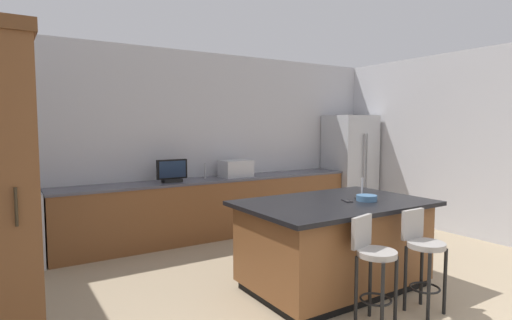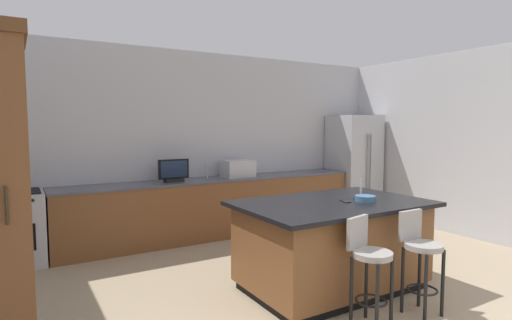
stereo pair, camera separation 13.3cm
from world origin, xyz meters
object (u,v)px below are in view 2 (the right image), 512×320
(kitchen_island, at_px, (332,244))
(fruit_bowl, at_px, (365,198))
(cell_phone, at_px, (345,201))
(refrigerator, at_px, (354,166))
(bar_stool_left, at_px, (369,262))
(tv_remote, at_px, (357,200))
(bar_stool_right, at_px, (420,253))
(tv_monitor, at_px, (174,172))
(range_oven, at_px, (9,230))
(microwave, at_px, (238,169))

(kitchen_island, relative_size, fruit_bowl, 9.16)
(cell_phone, bearing_deg, kitchen_island, 169.35)
(refrigerator, height_order, bar_stool_left, refrigerator)
(tv_remote, bearing_deg, bar_stool_left, -93.23)
(bar_stool_left, bearing_deg, tv_remote, 38.67)
(bar_stool_left, height_order, bar_stool_right, bar_stool_right)
(kitchen_island, xyz_separation_m, bar_stool_left, (-0.28, -0.79, 0.08))
(refrigerator, relative_size, bar_stool_left, 2.05)
(tv_monitor, height_order, tv_remote, tv_monitor)
(tv_monitor, height_order, cell_phone, tv_monitor)
(kitchen_island, xyz_separation_m, range_oven, (-2.96, 2.53, -0.01))
(range_oven, height_order, bar_stool_left, bar_stool_left)
(range_oven, bearing_deg, tv_monitor, -1.39)
(microwave, bearing_deg, cell_phone, -92.36)
(bar_stool_left, bearing_deg, tv_monitor, 86.70)
(microwave, distance_m, fruit_bowl, 2.70)
(microwave, bearing_deg, tv_monitor, -177.29)
(tv_monitor, bearing_deg, microwave, 2.71)
(kitchen_island, distance_m, microwave, 2.60)
(microwave, bearing_deg, refrigerator, -1.52)
(kitchen_island, distance_m, cell_phone, 0.48)
(kitchen_island, relative_size, bar_stool_left, 2.11)
(refrigerator, xyz_separation_m, cell_phone, (-2.58, -2.53, -0.03))
(fruit_bowl, xyz_separation_m, cell_phone, (-0.19, 0.10, -0.03))
(refrigerator, relative_size, fruit_bowl, 8.89)
(bar_stool_right, bearing_deg, kitchen_island, 108.78)
(refrigerator, xyz_separation_m, bar_stool_left, (-2.98, -3.25, -0.40))
(tv_monitor, distance_m, fruit_bowl, 2.89)
(refrigerator, distance_m, tv_monitor, 3.57)
(bar_stool_left, xyz_separation_m, bar_stool_right, (0.59, -0.07, 0.00))
(range_oven, relative_size, tv_monitor, 2.06)
(range_oven, relative_size, bar_stool_left, 0.99)
(refrigerator, xyz_separation_m, tv_remote, (-2.43, -2.54, -0.02))
(kitchen_island, xyz_separation_m, fruit_bowl, (0.31, -0.17, 0.49))
(kitchen_island, distance_m, fruit_bowl, 0.60)
(microwave, distance_m, cell_phone, 2.60)
(fruit_bowl, bearing_deg, range_oven, 140.50)
(kitchen_island, bearing_deg, tv_remote, -17.23)
(bar_stool_right, bearing_deg, cell_phone, 102.74)
(bar_stool_right, bearing_deg, tv_monitor, 108.68)
(bar_stool_left, xyz_separation_m, cell_phone, (0.40, 0.72, 0.38))
(bar_stool_right, distance_m, cell_phone, 0.90)
(microwave, height_order, fruit_bowl, microwave)
(kitchen_island, height_order, fruit_bowl, fruit_bowl)
(bar_stool_left, height_order, fruit_bowl, fruit_bowl)
(tv_remote, bearing_deg, microwave, 125.58)
(kitchen_island, height_order, tv_monitor, tv_monitor)
(fruit_bowl, bearing_deg, kitchen_island, 151.12)
(cell_phone, height_order, tv_remote, tv_remote)
(bar_stool_left, bearing_deg, fruit_bowl, 33.20)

